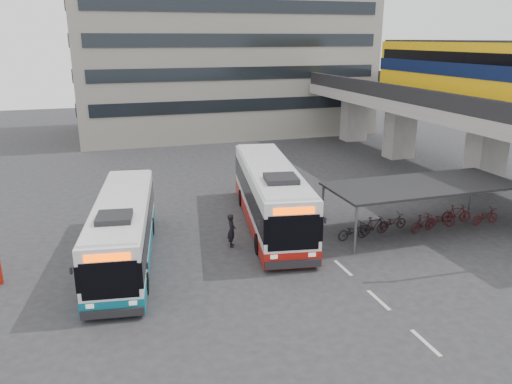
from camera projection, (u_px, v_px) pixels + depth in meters
name	position (u px, v px, depth m)	size (l,w,h in m)	color
ground	(291.00, 276.00, 21.52)	(120.00, 120.00, 0.00)	#28282B
viaduct	(465.00, 92.00, 34.38)	(8.00, 32.00, 9.68)	gray
bike_shelter	(420.00, 205.00, 26.33)	(10.00, 4.00, 2.54)	#595B60
office_block	(220.00, 11.00, 52.31)	(30.00, 15.00, 25.00)	gray
road_markings	(379.00, 300.00, 19.52)	(0.15, 7.60, 0.01)	beige
bus_main	(270.00, 195.00, 27.02)	(4.63, 12.29, 3.56)	white
bus_teal	(124.00, 230.00, 22.63)	(3.91, 10.93, 3.17)	white
pedestrian	(232.00, 230.00, 24.33)	(0.61, 0.40, 1.67)	black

